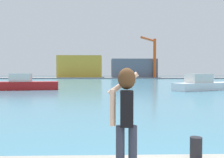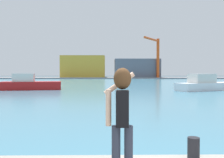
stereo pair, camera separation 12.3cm
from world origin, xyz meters
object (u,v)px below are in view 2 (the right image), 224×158
boat_moored (30,84)px  warehouse_right (137,68)px  warehouse_left (84,67)px  boat_moored_2 (207,85)px  port_crane (156,53)px  harbor_bollard (193,148)px  person_photographer (122,110)px

boat_moored → warehouse_right: size_ratio=0.46×
boat_moored → warehouse_left: bearing=80.2°
boat_moored_2 → warehouse_left: warehouse_left is taller
boat_moored → port_crane: (26.35, 54.63, 8.18)m
warehouse_left → boat_moored: bearing=-90.4°
harbor_bollard → boat_moored_2: size_ratio=0.05×
warehouse_left → port_crane: 28.04m
person_photographer → warehouse_right: 89.60m
boat_moored → boat_moored_2: 21.91m
boat_moored → warehouse_left: 64.55m
person_photographer → harbor_bollard: size_ratio=4.12×
boat_moored → warehouse_right: bearing=62.2°
person_photographer → warehouse_left: warehouse_left is taller
person_photographer → warehouse_left: 92.54m
boat_moored → boat_moored_2: boat_moored is taller
port_crane → person_photographer: bearing=-101.2°
boat_moored_2 → harbor_bollard: bearing=-138.0°
harbor_bollard → warehouse_right: (8.93, 88.20, 3.03)m
harbor_bollard → warehouse_right: warehouse_right is taller
boat_moored_2 → warehouse_right: 62.71m
boat_moored_2 → person_photographer: bearing=-140.0°
person_photographer → boat_moored: 29.35m
warehouse_right → boat_moored: bearing=-108.4°
boat_moored_2 → port_crane: size_ratio=0.67×
harbor_bollard → boat_moored_2: boat_moored_2 is taller
harbor_bollard → boat_moored: (-11.49, 26.78, 0.02)m
boat_moored_2 → warehouse_right: bearing=65.5°
person_photographer → warehouse_right: warehouse_right is taller
warehouse_right → port_crane: bearing=-48.8°
boat_moored_2 → warehouse_left: (-21.40, 65.65, 3.68)m
boat_moored → warehouse_left: warehouse_left is taller
person_photographer → port_crane: 84.11m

